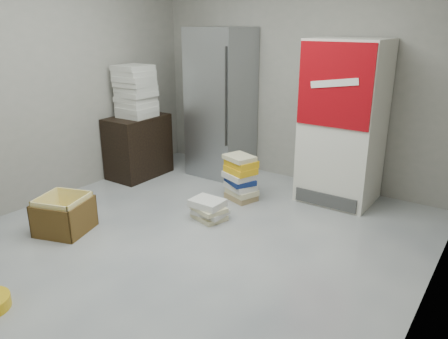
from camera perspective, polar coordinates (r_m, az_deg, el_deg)
name	(u,v)px	position (r m, az deg, el deg)	size (l,w,h in m)	color
ground	(167,256)	(3.97, -7.52, -11.08)	(5.00, 5.00, 0.00)	#B2B1AD
room_shell	(156,45)	(3.45, -8.83, 15.76)	(4.04, 5.04, 2.82)	gray
steel_fridge	(221,103)	(5.76, -0.35, 8.66)	(0.70, 0.72, 1.90)	#A7AAAF
coke_cooler	(343,123)	(5.02, 15.29, 5.93)	(0.80, 0.73, 1.80)	silver
wood_shelf	(138,146)	(5.87, -11.14, 2.99)	(0.50, 0.80, 0.80)	black
supply_box_stack	(135,91)	(5.72, -11.49, 9.98)	(0.44, 0.44, 0.65)	beige
phonebook_stack_main	(241,178)	(5.00, 2.17, -1.10)	(0.43, 0.39, 0.53)	#9D8458
phonebook_stack_side	(209,209)	(4.56, -1.99, -5.21)	(0.40, 0.36, 0.22)	beige
cardboard_box	(64,217)	(4.57, -20.13, -5.84)	(0.57, 0.57, 0.37)	yellow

